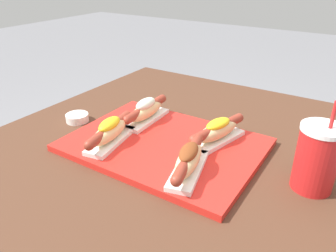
{
  "coord_description": "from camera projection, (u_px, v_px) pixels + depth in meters",
  "views": [
    {
      "loc": [
        0.42,
        -0.72,
        1.19
      ],
      "look_at": [
        -0.01,
        -0.04,
        0.78
      ],
      "focal_mm": 35.0,
      "sensor_mm": 36.0,
      "label": 1
    }
  ],
  "objects": [
    {
      "name": "hot_dog_3",
      "position": [
        218.0,
        131.0,
        0.89
      ],
      "size": [
        0.1,
        0.21,
        0.07
      ],
      "color": "white",
      "rests_on": "serving_tray"
    },
    {
      "name": "patio_table",
      "position": [
        177.0,
        233.0,
        1.11
      ],
      "size": [
        1.02,
        1.08,
        0.73
      ],
      "color": "#4C2D1E",
      "rests_on": "ground_plane"
    },
    {
      "name": "hot_dog_2",
      "position": [
        146.0,
        111.0,
        1.0
      ],
      "size": [
        0.07,
        0.22,
        0.07
      ],
      "color": "white",
      "rests_on": "serving_tray"
    },
    {
      "name": "sauce_bowl",
      "position": [
        77.0,
        117.0,
        1.05
      ],
      "size": [
        0.07,
        0.07,
        0.02
      ],
      "color": "white",
      "rests_on": "patio_table"
    },
    {
      "name": "serving_tray",
      "position": [
        164.0,
        145.0,
        0.9
      ],
      "size": [
        0.51,
        0.37,
        0.02
      ],
      "color": "red",
      "rests_on": "patio_table"
    },
    {
      "name": "hot_dog_0",
      "position": [
        110.0,
        131.0,
        0.88
      ],
      "size": [
        0.09,
        0.22,
        0.07
      ],
      "color": "white",
      "rests_on": "serving_tray"
    },
    {
      "name": "drink_cup",
      "position": [
        317.0,
        158.0,
        0.71
      ],
      "size": [
        0.09,
        0.09,
        0.21
      ],
      "color": "red",
      "rests_on": "patio_table"
    },
    {
      "name": "hot_dog_1",
      "position": [
        189.0,
        160.0,
        0.76
      ],
      "size": [
        0.1,
        0.21,
        0.07
      ],
      "color": "white",
      "rests_on": "serving_tray"
    }
  ]
}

